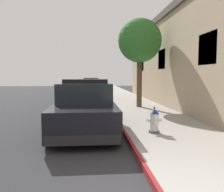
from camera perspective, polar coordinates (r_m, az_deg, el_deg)
ground_plane at (r=13.08m, az=-20.51°, el=-3.74°), size 31.09×60.00×0.20m
sidewalk_pavement at (r=12.82m, az=6.30°, el=-2.87°), size 2.94×60.00×0.14m
curb_painted_edge at (r=12.61m, az=-0.44°, el=-2.96°), size 0.08×60.00×0.14m
storefront_building at (r=15.08m, az=24.09°, el=7.80°), size 6.85×19.10×5.32m
police_cruiser at (r=7.85m, az=-6.46°, el=-2.83°), size 1.94×4.84×1.68m
parked_car_silver_ahead at (r=17.02m, az=-5.39°, el=1.33°), size 1.94×4.84×1.56m
parked_car_dark_far at (r=27.42m, az=-5.06°, el=2.68°), size 1.94×4.84×1.56m
fire_hydrant at (r=7.01m, az=10.19°, el=-5.92°), size 0.44×0.40×0.76m
street_tree at (r=12.83m, az=6.70°, el=12.99°), size 2.30×2.30×4.66m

